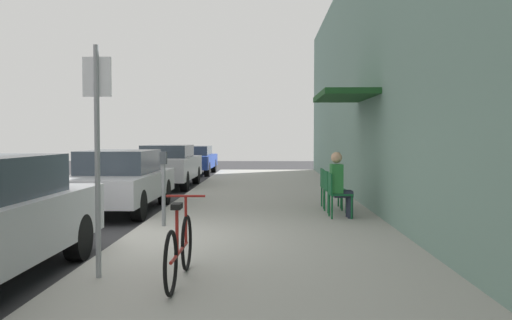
{
  "coord_description": "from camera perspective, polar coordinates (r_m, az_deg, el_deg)",
  "views": [
    {
      "loc": [
        2.31,
        -8.36,
        1.7
      ],
      "look_at": [
        1.98,
        6.2,
        1.08
      ],
      "focal_mm": 38.32,
      "sensor_mm": 36.0,
      "label": 1
    }
  ],
  "objects": [
    {
      "name": "parked_car_1",
      "position": [
        12.79,
        -14.17,
        -2.06
      ],
      "size": [
        1.8,
        4.4,
        1.39
      ],
      "color": "#B7B7BC",
      "rests_on": "ground_plane"
    },
    {
      "name": "parked_car_2",
      "position": [
        18.65,
        -9.24,
        -0.54
      ],
      "size": [
        1.8,
        4.4,
        1.42
      ],
      "color": "#B7B7BC",
      "rests_on": "ground_plane"
    },
    {
      "name": "parking_meter",
      "position": [
        9.8,
        -9.63,
        -2.37
      ],
      "size": [
        0.12,
        0.1,
        1.32
      ],
      "color": "slate",
      "rests_on": "sidewalk_slab"
    },
    {
      "name": "building_facade",
      "position": [
        10.74,
        14.09,
        10.22
      ],
      "size": [
        1.4,
        32.0,
        6.35
      ],
      "color": "gray",
      "rests_on": "ground_plane"
    },
    {
      "name": "seated_patron_0",
      "position": [
        10.79,
        8.7,
        -2.31
      ],
      "size": [
        0.43,
        0.37,
        1.29
      ],
      "color": "#232838",
      "rests_on": "sidewalk_slab"
    },
    {
      "name": "cafe_chair_1",
      "position": [
        11.6,
        7.89,
        -2.93
      ],
      "size": [
        0.48,
        0.48,
        0.87
      ],
      "color": "#14592D",
      "rests_on": "sidewalk_slab"
    },
    {
      "name": "cafe_chair_0",
      "position": [
        10.8,
        8.38,
        -3.33
      ],
      "size": [
        0.45,
        0.45,
        0.87
      ],
      "color": "#14592D",
      "rests_on": "sidewalk_slab"
    },
    {
      "name": "bicycle_0",
      "position": [
        6.07,
        -8.0,
        -9.21
      ],
      "size": [
        0.46,
        1.71,
        0.9
      ],
      "color": "black",
      "rests_on": "sidewalk_slab"
    },
    {
      "name": "street_sign",
      "position": [
        6.33,
        -16.24,
        1.77
      ],
      "size": [
        0.32,
        0.06,
        2.6
      ],
      "color": "gray",
      "rests_on": "sidewalk_slab"
    },
    {
      "name": "sidewalk_slab",
      "position": [
        10.49,
        0.98,
        -6.58
      ],
      "size": [
        4.5,
        32.0,
        0.12
      ],
      "primitive_type": "cube",
      "color": "#9E9B93",
      "rests_on": "ground_plane"
    },
    {
      "name": "cafe_chair_2",
      "position": [
        12.33,
        7.49,
        -2.61
      ],
      "size": [
        0.45,
        0.45,
        0.87
      ],
      "color": "#14592D",
      "rests_on": "sidewalk_slab"
    },
    {
      "name": "ground_plane",
      "position": [
        8.84,
        -14.02,
        -8.74
      ],
      "size": [
        60.0,
        60.0,
        0.0
      ],
      "primitive_type": "plane",
      "color": "#2D2D30"
    },
    {
      "name": "parked_car_3",
      "position": [
        24.91,
        -6.57,
        0.07
      ],
      "size": [
        1.8,
        4.4,
        1.29
      ],
      "color": "navy",
      "rests_on": "ground_plane"
    }
  ]
}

